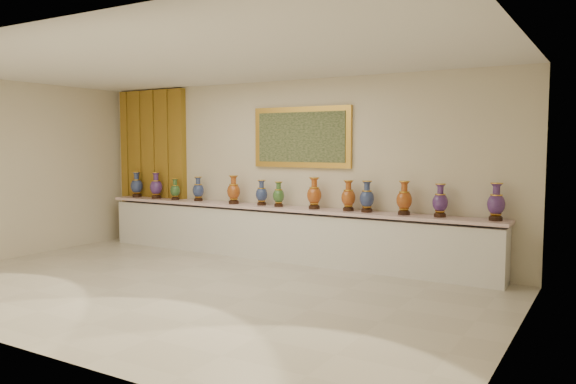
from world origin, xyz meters
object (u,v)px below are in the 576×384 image
(vase_0, at_px, (137,186))
(vase_1, at_px, (156,187))
(vase_2, at_px, (175,190))
(counter, at_px, (280,234))

(vase_0, distance_m, vase_1, 0.55)
(vase_0, height_order, vase_1, vase_1)
(vase_1, height_order, vase_2, vase_1)
(vase_0, xyz_separation_m, vase_1, (0.55, -0.03, 0.00))
(counter, relative_size, vase_2, 18.22)
(counter, height_order, vase_1, vase_1)
(vase_0, height_order, vase_2, vase_0)
(counter, distance_m, vase_0, 3.38)
(vase_0, relative_size, vase_1, 0.99)
(counter, height_order, vase_0, vase_0)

